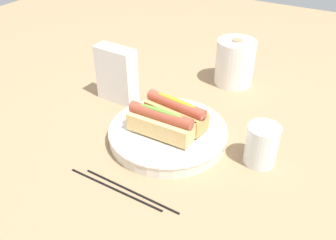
{
  "coord_description": "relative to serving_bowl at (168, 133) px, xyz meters",
  "views": [
    {
      "loc": [
        0.33,
        -0.56,
        0.51
      ],
      "look_at": [
        -0.01,
        0.01,
        0.05
      ],
      "focal_mm": 38.44,
      "sensor_mm": 36.0,
      "label": 1
    }
  ],
  "objects": [
    {
      "name": "chopstick_near",
      "position": [
        0.02,
        -0.18,
        -0.02
      ],
      "size": [
        0.22,
        0.01,
        0.01
      ],
      "primitive_type": "cylinder",
      "rotation": [
        0.0,
        1.57,
        -0.03
      ],
      "color": "black",
      "rests_on": "ground_plane"
    },
    {
      "name": "hotdog_back",
      "position": [
        0.0,
        0.03,
        0.04
      ],
      "size": [
        0.16,
        0.07,
        0.06
      ],
      "color": "tan",
      "rests_on": "serving_bowl"
    },
    {
      "name": "serving_bowl",
      "position": [
        0.0,
        0.0,
        0.0
      ],
      "size": [
        0.27,
        0.27,
        0.03
      ],
      "color": "silver",
      "rests_on": "ground_plane"
    },
    {
      "name": "napkin_box",
      "position": [
        -0.21,
        0.09,
        0.06
      ],
      "size": [
        0.11,
        0.05,
        0.15
      ],
      "primitive_type": "cube",
      "rotation": [
        0.0,
        0.0,
        -0.06
      ],
      "color": "white",
      "rests_on": "ground_plane"
    },
    {
      "name": "chopstick_far",
      "position": [
        -0.01,
        -0.19,
        -0.02
      ],
      "size": [
        0.22,
        0.01,
        0.01
      ],
      "primitive_type": "cylinder",
      "rotation": [
        0.0,
        1.57,
        -0.02
      ],
      "color": "black",
      "rests_on": "ground_plane"
    },
    {
      "name": "hotdog_front",
      "position": [
        -0.0,
        -0.03,
        0.04
      ],
      "size": [
        0.15,
        0.05,
        0.06
      ],
      "color": "#DBB270",
      "rests_on": "serving_bowl"
    },
    {
      "name": "ground_plane",
      "position": [
        0.01,
        -0.01,
        -0.02
      ],
      "size": [
        2.4,
        2.4,
        0.0
      ],
      "primitive_type": "plane",
      "color": "#9E7A56"
    },
    {
      "name": "water_glass",
      "position": [
        0.21,
        0.03,
        0.02
      ],
      "size": [
        0.07,
        0.07,
        0.09
      ],
      "color": "white",
      "rests_on": "ground_plane"
    },
    {
      "name": "paper_towel_roll",
      "position": [
        0.03,
        0.33,
        0.05
      ],
      "size": [
        0.11,
        0.11,
        0.13
      ],
      "color": "white",
      "rests_on": "ground_plane"
    }
  ]
}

